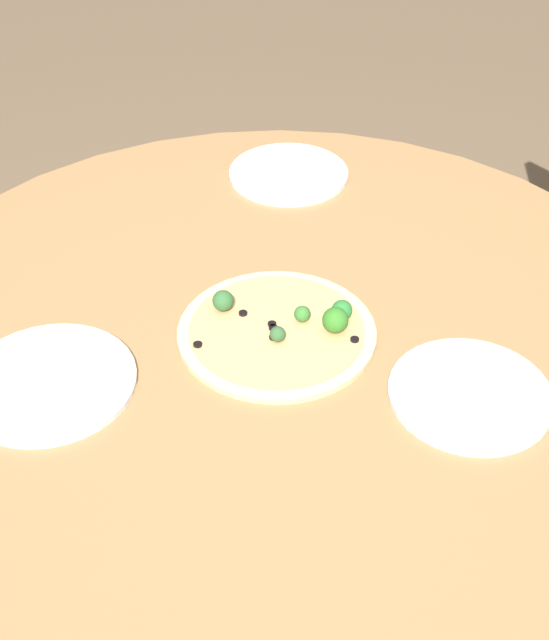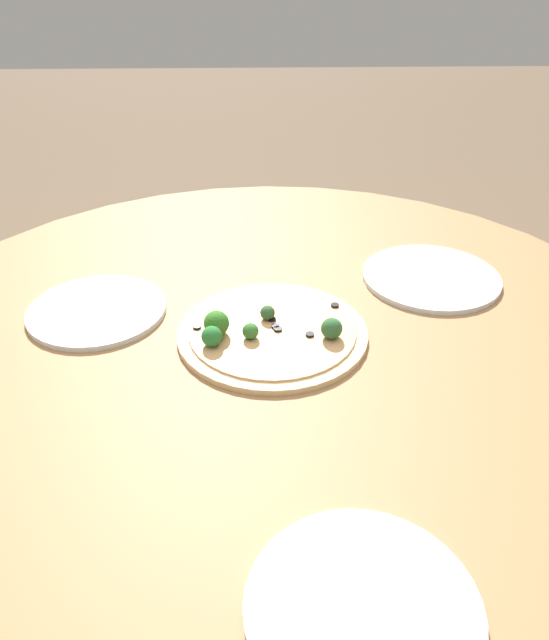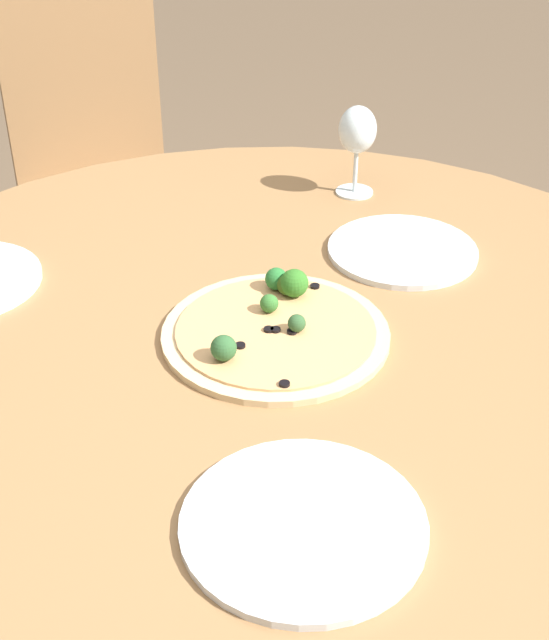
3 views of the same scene
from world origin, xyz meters
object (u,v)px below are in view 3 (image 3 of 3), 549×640
object	(u,v)px
chair	(102,181)
plate_far	(402,250)
wine_glass	(357,133)
plate_side	(303,524)
pizza	(275,329)

from	to	relation	value
chair	plate_far	size ratio (longest dim) A/B	3.89
chair	plate_far	xyz separation A→B (m)	(0.40, 0.90, 0.22)
chair	wine_glass	distance (m)	0.84
plate_side	wine_glass	bearing A→B (deg)	-162.11
plate_far	plate_side	size ratio (longest dim) A/B	0.92
pizza	plate_side	distance (m)	0.36
chair	wine_glass	world-z (taller)	chair
chair	wine_glass	xyz separation A→B (m)	(0.22, 0.74, 0.33)
plate_far	chair	bearing A→B (deg)	-114.26
pizza	plate_far	bearing A→B (deg)	164.85
chair	wine_glass	bearing A→B (deg)	-65.63
chair	plate_side	bearing A→B (deg)	-94.38
chair	plate_side	distance (m)	1.45
chair	pizza	xyz separation A→B (m)	(0.71, 0.82, 0.22)
pizza	chair	bearing A→B (deg)	-130.97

